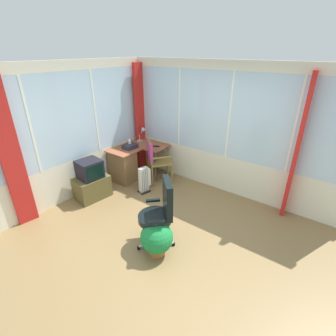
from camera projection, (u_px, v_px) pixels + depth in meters
ground at (167, 241)px, 3.99m from camera, size 4.88×5.56×0.06m
north_window_panel at (68, 135)px, 4.67m from camera, size 3.88×0.07×2.56m
east_window_panel at (229, 132)px, 4.84m from camera, size 0.07×4.56×2.56m
curtain_north_left at (11, 156)px, 3.88m from camera, size 0.32×0.11×2.46m
curtain_corner at (141, 118)px, 5.95m from camera, size 0.31×0.07×2.46m
curtain_east_far at (297, 149)px, 4.12m from camera, size 0.32×0.11×2.46m
desk at (125, 164)px, 5.60m from camera, size 1.18×0.93×0.73m
desk_lamp at (143, 132)px, 5.93m from camera, size 0.23×0.20×0.33m
tv_remote at (156, 146)px, 5.64m from camera, size 0.11×0.15×0.02m
spray_bottle at (130, 143)px, 5.57m from camera, size 0.06×0.06×0.22m
paper_tray at (130, 146)px, 5.55m from camera, size 0.30×0.23×0.09m
wooden_armchair at (154, 156)px, 5.47m from camera, size 0.68×0.68×0.95m
office_chair at (161, 210)px, 3.64m from camera, size 0.60×0.61×1.08m
tv_on_stand at (91, 182)px, 4.95m from camera, size 0.69×0.51×0.81m
space_heater at (145, 179)px, 5.18m from camera, size 0.29×0.22×0.56m
potted_plant at (157, 238)px, 3.59m from camera, size 0.47×0.47×0.53m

